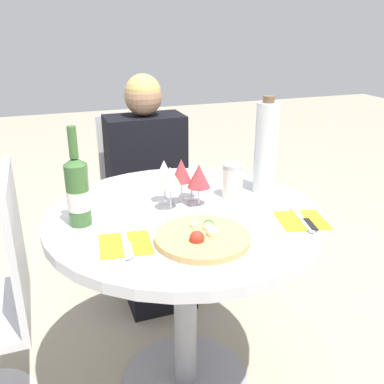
# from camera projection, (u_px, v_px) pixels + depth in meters

# --- Properties ---
(ground_plane) EXTENTS (12.00, 12.00, 0.00)m
(ground_plane) POSITION_uv_depth(u_px,v_px,m) (186.00, 382.00, 1.75)
(ground_plane) COLOR #9E937F
(ground_plane) RESTS_ON ground
(dining_table) EXTENTS (0.95, 0.95, 0.77)m
(dining_table) POSITION_uv_depth(u_px,v_px,m) (185.00, 254.00, 1.53)
(dining_table) COLOR gray
(dining_table) RESTS_ON ground_plane
(chair_behind_diner) EXTENTS (0.42, 0.42, 0.92)m
(chair_behind_diner) POSITION_uv_depth(u_px,v_px,m) (145.00, 206.00, 2.34)
(chair_behind_diner) COLOR silver
(chair_behind_diner) RESTS_ON ground_plane
(seated_diner) EXTENTS (0.39, 0.43, 1.15)m
(seated_diner) POSITION_uv_depth(u_px,v_px,m) (151.00, 204.00, 2.18)
(seated_diner) COLOR black
(seated_diner) RESTS_ON ground_plane
(pizza_large) EXTENTS (0.29, 0.29, 0.05)m
(pizza_large) POSITION_uv_depth(u_px,v_px,m) (203.00, 237.00, 1.27)
(pizza_large) COLOR tan
(pizza_large) RESTS_ON dining_table
(wine_bottle) EXTENTS (0.07, 0.07, 0.32)m
(wine_bottle) POSITION_uv_depth(u_px,v_px,m) (78.00, 191.00, 1.34)
(wine_bottle) COLOR #38602D
(wine_bottle) RESTS_ON dining_table
(tall_carafe) EXTENTS (0.08, 0.08, 0.36)m
(tall_carafe) POSITION_uv_depth(u_px,v_px,m) (266.00, 148.00, 1.59)
(tall_carafe) COLOR silver
(tall_carafe) RESTS_ON dining_table
(sugar_shaker) EXTENTS (0.08, 0.08, 0.13)m
(sugar_shaker) POSITION_uv_depth(u_px,v_px,m) (232.00, 180.00, 1.58)
(sugar_shaker) COLOR silver
(sugar_shaker) RESTS_ON dining_table
(wine_glass_center) EXTENTS (0.07, 0.07, 0.17)m
(wine_glass_center) POSITION_uv_depth(u_px,v_px,m) (181.00, 171.00, 1.49)
(wine_glass_center) COLOR silver
(wine_glass_center) RESTS_ON dining_table
(wine_glass_front_left) EXTENTS (0.08, 0.08, 0.16)m
(wine_glass_front_left) POSITION_uv_depth(u_px,v_px,m) (170.00, 178.00, 1.44)
(wine_glass_front_left) COLOR silver
(wine_glass_front_left) RESTS_ON dining_table
(wine_glass_back_left) EXTENTS (0.07, 0.07, 0.16)m
(wine_glass_back_left) POSITION_uv_depth(u_px,v_px,m) (164.00, 171.00, 1.51)
(wine_glass_back_left) COLOR silver
(wine_glass_back_left) RESTS_ON dining_table
(wine_glass_back_right) EXTENTS (0.07, 0.07, 0.15)m
(wine_glass_back_right) POSITION_uv_depth(u_px,v_px,m) (192.00, 171.00, 1.55)
(wine_glass_back_right) COLOR silver
(wine_glass_back_right) RESTS_ON dining_table
(wine_glass_front_right) EXTENTS (0.08, 0.08, 0.15)m
(wine_glass_front_right) POSITION_uv_depth(u_px,v_px,m) (199.00, 177.00, 1.48)
(wine_glass_front_right) COLOR silver
(wine_glass_front_right) RESTS_ON dining_table
(place_setting_left) EXTENTS (0.17, 0.19, 0.01)m
(place_setting_left) POSITION_uv_depth(u_px,v_px,m) (126.00, 244.00, 1.25)
(place_setting_left) COLOR yellow
(place_setting_left) RESTS_ON dining_table
(place_setting_right) EXTENTS (0.18, 0.19, 0.01)m
(place_setting_right) POSITION_uv_depth(u_px,v_px,m) (303.00, 220.00, 1.40)
(place_setting_right) COLOR yellow
(place_setting_right) RESTS_ON dining_table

